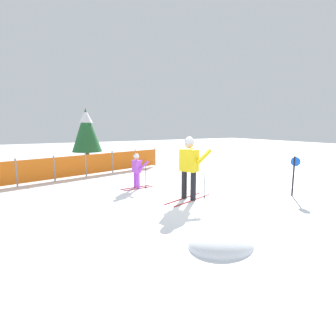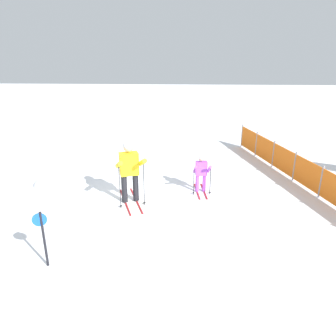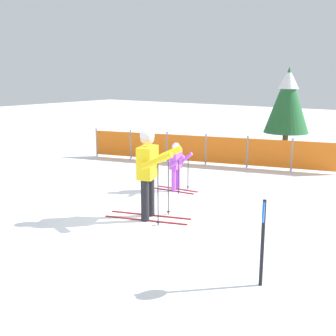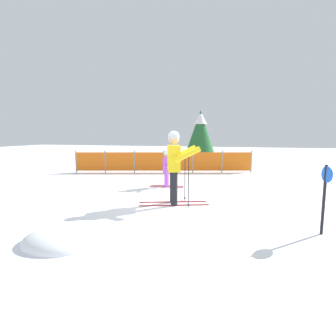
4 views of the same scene
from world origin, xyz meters
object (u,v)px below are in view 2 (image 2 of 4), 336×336
skier_adult (129,166)px  safety_fence (295,166)px  skier_child (201,170)px  trail_marker (43,233)px

skier_adult → safety_fence: 5.48m
skier_child → trail_marker: trail_marker is taller
skier_child → trail_marker: bearing=-47.4°
safety_fence → skier_child: bearing=-71.5°
skier_adult → trail_marker: (2.96, -1.26, -0.33)m
safety_fence → trail_marker: trail_marker is taller
safety_fence → trail_marker: (4.78, -6.40, 0.27)m
skier_adult → skier_child: skier_adult is taller
skier_child → skier_adult: bearing=-75.2°
safety_fence → trail_marker: 7.99m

